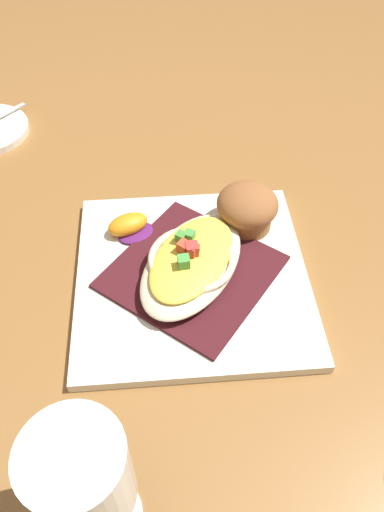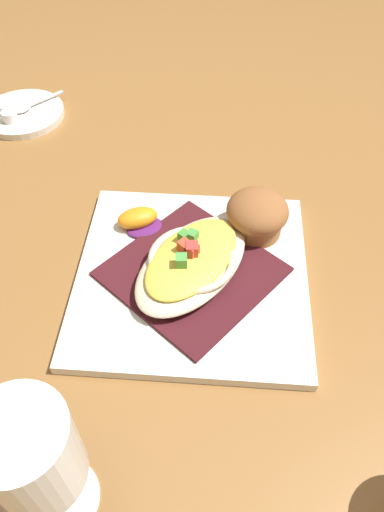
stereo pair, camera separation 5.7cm
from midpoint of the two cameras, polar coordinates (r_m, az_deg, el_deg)
ground_plane at (r=0.60m, az=2.70°, el=-2.84°), size 2.60×2.60×0.00m
square_plate at (r=0.60m, az=2.73°, el=-2.46°), size 0.29×0.29×0.01m
folded_napkin at (r=0.59m, az=2.76°, el=-1.93°), size 0.24×0.24×0.00m
gratin_dish at (r=0.58m, az=2.82°, el=-0.75°), size 0.18×0.20×0.04m
muffin at (r=0.63m, az=10.01°, el=4.55°), size 0.08×0.08×0.06m
orange_garnish at (r=0.64m, az=-3.50°, el=3.98°), size 0.07×0.06×0.02m
stemmed_glass at (r=0.40m, az=-13.73°, el=-21.68°), size 0.07×0.07×0.15m
creamer_saucer at (r=0.89m, az=-16.92°, el=15.15°), size 0.13×0.13×0.01m
spoon at (r=0.89m, az=-16.66°, el=15.86°), size 0.08×0.07×0.01m
creamer_cup_0 at (r=0.89m, az=-19.08°, el=15.42°), size 0.02×0.02×0.02m
creamer_cup_1 at (r=0.86m, az=-18.25°, el=14.79°), size 0.02×0.02×0.02m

